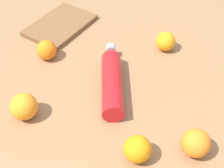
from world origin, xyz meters
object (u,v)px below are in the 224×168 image
at_px(orange_4, 24,107).
at_px(cutting_board, 60,25).
at_px(orange_2, 196,143).
at_px(orange_1, 166,41).
at_px(water_bottle, 112,79).
at_px(orange_0, 46,50).
at_px(orange_3, 138,149).

xyz_separation_m(orange_4, cutting_board, (-0.39, -0.25, -0.03)).
bearing_deg(orange_2, orange_1, -138.17).
distance_m(orange_1, orange_2, 0.45).
bearing_deg(water_bottle, orange_0, 56.66).
distance_m(water_bottle, orange_0, 0.27).
bearing_deg(water_bottle, cutting_board, 30.07).
xyz_separation_m(orange_1, orange_2, (0.33, 0.30, 0.00)).
distance_m(orange_3, orange_4, 0.35).
height_order(orange_0, orange_4, orange_4).
relative_size(orange_0, cutting_board, 0.27).
relative_size(orange_2, orange_4, 0.97).
relative_size(water_bottle, orange_4, 3.40).
height_order(orange_0, orange_1, same).
bearing_deg(orange_0, water_bottle, 96.60).
bearing_deg(orange_0, orange_4, 33.19).
bearing_deg(orange_1, cutting_board, -70.87).
bearing_deg(orange_0, orange_3, 74.56).
relative_size(orange_0, orange_2, 0.90).
distance_m(orange_2, cutting_board, 0.73).
bearing_deg(orange_3, orange_4, -75.47).
relative_size(orange_3, cutting_board, 0.28).
height_order(orange_1, orange_2, orange_2).
bearing_deg(water_bottle, orange_1, -46.54).
bearing_deg(cutting_board, orange_1, 104.09).
bearing_deg(cutting_board, orange_0, 26.01).
xyz_separation_m(water_bottle, orange_2, (0.06, 0.33, 0.01)).
xyz_separation_m(water_bottle, cutting_board, (-0.13, -0.37, -0.02)).
height_order(orange_3, cutting_board, orange_3).
height_order(water_bottle, orange_4, orange_4).
relative_size(orange_1, orange_4, 0.87).
xyz_separation_m(orange_1, orange_4, (0.53, -0.16, 0.01)).
xyz_separation_m(orange_2, orange_3, (0.11, -0.11, -0.00)).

